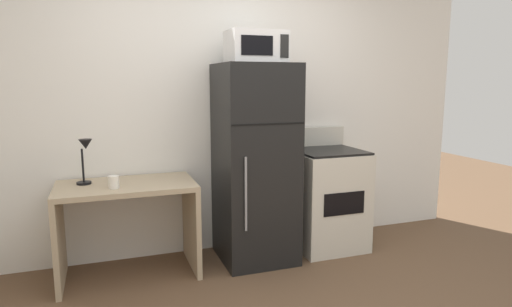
{
  "coord_description": "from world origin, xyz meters",
  "views": [
    {
      "loc": [
        -1.02,
        -2.14,
        1.54
      ],
      "look_at": [
        0.13,
        1.1,
        0.97
      ],
      "focal_mm": 30.56,
      "sensor_mm": 36.0,
      "label": 1
    }
  ],
  "objects_px": {
    "microwave": "(256,47)",
    "desk_lamp": "(85,154)",
    "refrigerator": "(255,164)",
    "oven_range": "(327,198)",
    "coffee_mug": "(114,182)",
    "desk": "(127,213)"
  },
  "relations": [
    {
      "from": "desk",
      "to": "oven_range",
      "type": "bearing_deg",
      "value": 0.33
    },
    {
      "from": "refrigerator",
      "to": "oven_range",
      "type": "height_order",
      "value": "refrigerator"
    },
    {
      "from": "oven_range",
      "to": "desk",
      "type": "bearing_deg",
      "value": -179.67
    },
    {
      "from": "oven_range",
      "to": "microwave",
      "type": "bearing_deg",
      "value": -176.3
    },
    {
      "from": "coffee_mug",
      "to": "refrigerator",
      "type": "xyz_separation_m",
      "value": [
        1.16,
        0.11,
        0.04
      ]
    },
    {
      "from": "desk_lamp",
      "to": "coffee_mug",
      "type": "relative_size",
      "value": 3.72
    },
    {
      "from": "microwave",
      "to": "oven_range",
      "type": "bearing_deg",
      "value": 3.7
    },
    {
      "from": "coffee_mug",
      "to": "microwave",
      "type": "distance_m",
      "value": 1.54
    },
    {
      "from": "desk_lamp",
      "to": "oven_range",
      "type": "relative_size",
      "value": 0.32
    },
    {
      "from": "desk",
      "to": "desk_lamp",
      "type": "xyz_separation_m",
      "value": [
        -0.29,
        0.07,
        0.48
      ]
    },
    {
      "from": "desk",
      "to": "coffee_mug",
      "type": "bearing_deg",
      "value": -125.66
    },
    {
      "from": "microwave",
      "to": "coffee_mug",
      "type": "bearing_deg",
      "value": -175.5
    },
    {
      "from": "refrigerator",
      "to": "microwave",
      "type": "relative_size",
      "value": 3.66
    },
    {
      "from": "microwave",
      "to": "desk_lamp",
      "type": "bearing_deg",
      "value": 175.3
    },
    {
      "from": "refrigerator",
      "to": "microwave",
      "type": "xyz_separation_m",
      "value": [
        0.0,
        -0.02,
        0.97
      ]
    },
    {
      "from": "oven_range",
      "to": "coffee_mug",
      "type": "bearing_deg",
      "value": -175.8
    },
    {
      "from": "desk",
      "to": "oven_range",
      "type": "distance_m",
      "value": 1.79
    },
    {
      "from": "coffee_mug",
      "to": "refrigerator",
      "type": "distance_m",
      "value": 1.16
    },
    {
      "from": "coffee_mug",
      "to": "oven_range",
      "type": "height_order",
      "value": "oven_range"
    },
    {
      "from": "refrigerator",
      "to": "oven_range",
      "type": "xyz_separation_m",
      "value": [
        0.72,
        0.03,
        -0.38
      ]
    },
    {
      "from": "desk_lamp",
      "to": "refrigerator",
      "type": "distance_m",
      "value": 1.36
    },
    {
      "from": "desk_lamp",
      "to": "microwave",
      "type": "bearing_deg",
      "value": -4.7
    }
  ]
}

